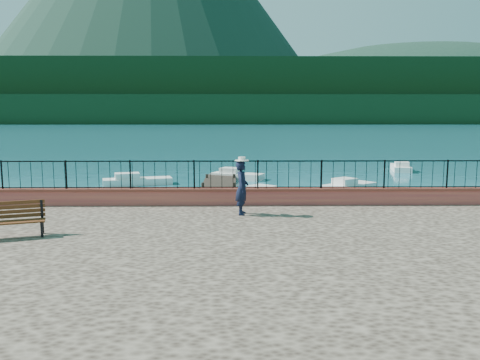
{
  "coord_description": "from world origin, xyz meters",
  "views": [
    {
      "loc": [
        -1.13,
        -12.33,
        4.22
      ],
      "look_at": [
        -0.94,
        2.0,
        2.3
      ],
      "focal_mm": 35.0,
      "sensor_mm": 36.0,
      "label": 1
    }
  ],
  "objects_px": {
    "boat_3": "(138,179)",
    "boat_0": "(130,199)",
    "boat_4": "(237,173)",
    "person": "(242,188)",
    "park_bench": "(11,227)",
    "boat_1": "(270,194)",
    "boat_2": "(350,184)",
    "boat_5": "(401,166)"
  },
  "relations": [
    {
      "from": "boat_5",
      "to": "boat_3",
      "type": "bearing_deg",
      "value": 125.08
    },
    {
      "from": "park_bench",
      "to": "boat_1",
      "type": "height_order",
      "value": "park_bench"
    },
    {
      "from": "park_bench",
      "to": "boat_2",
      "type": "bearing_deg",
      "value": 31.64
    },
    {
      "from": "boat_1",
      "to": "boat_3",
      "type": "bearing_deg",
      "value": -176.58
    },
    {
      "from": "person",
      "to": "boat_2",
      "type": "distance_m",
      "value": 14.01
    },
    {
      "from": "boat_0",
      "to": "boat_4",
      "type": "distance_m",
      "value": 11.3
    },
    {
      "from": "boat_0",
      "to": "boat_2",
      "type": "xyz_separation_m",
      "value": [
        11.64,
        4.88,
        0.0
      ]
    },
    {
      "from": "person",
      "to": "boat_4",
      "type": "distance_m",
      "value": 17.56
    },
    {
      "from": "boat_2",
      "to": "boat_5",
      "type": "xyz_separation_m",
      "value": [
        6.61,
        10.24,
        0.0
      ]
    },
    {
      "from": "boat_4",
      "to": "boat_1",
      "type": "bearing_deg",
      "value": -55.91
    },
    {
      "from": "boat_3",
      "to": "boat_5",
      "type": "height_order",
      "value": "same"
    },
    {
      "from": "boat_3",
      "to": "boat_0",
      "type": "bearing_deg",
      "value": -97.24
    },
    {
      "from": "boat_1",
      "to": "boat_3",
      "type": "relative_size",
      "value": 0.83
    },
    {
      "from": "boat_2",
      "to": "boat_4",
      "type": "distance_m",
      "value": 8.32
    },
    {
      "from": "boat_1",
      "to": "boat_3",
      "type": "xyz_separation_m",
      "value": [
        -7.91,
        6.1,
        0.0
      ]
    },
    {
      "from": "person",
      "to": "boat_0",
      "type": "relative_size",
      "value": 0.45
    },
    {
      "from": "park_bench",
      "to": "person",
      "type": "distance_m",
      "value": 6.54
    },
    {
      "from": "person",
      "to": "boat_5",
      "type": "bearing_deg",
      "value": -25.06
    },
    {
      "from": "person",
      "to": "boat_5",
      "type": "distance_m",
      "value": 26.13
    },
    {
      "from": "park_bench",
      "to": "boat_3",
      "type": "distance_m",
      "value": 17.69
    },
    {
      "from": "boat_3",
      "to": "boat_4",
      "type": "xyz_separation_m",
      "value": [
        6.31,
        2.6,
        0.0
      ]
    },
    {
      "from": "boat_4",
      "to": "boat_2",
      "type": "bearing_deg",
      "value": -14.87
    },
    {
      "from": "park_bench",
      "to": "boat_3",
      "type": "height_order",
      "value": "park_bench"
    },
    {
      "from": "person",
      "to": "boat_1",
      "type": "height_order",
      "value": "person"
    },
    {
      "from": "boat_2",
      "to": "boat_4",
      "type": "height_order",
      "value": "same"
    },
    {
      "from": "park_bench",
      "to": "person",
      "type": "relative_size",
      "value": 1.0
    },
    {
      "from": "person",
      "to": "boat_0",
      "type": "xyz_separation_m",
      "value": [
        -5.14,
        7.42,
        -1.65
      ]
    },
    {
      "from": "boat_1",
      "to": "boat_2",
      "type": "bearing_deg",
      "value": 76.66
    },
    {
      "from": "person",
      "to": "boat_5",
      "type": "height_order",
      "value": "person"
    },
    {
      "from": "boat_0",
      "to": "boat_2",
      "type": "bearing_deg",
      "value": 7.24
    },
    {
      "from": "boat_2",
      "to": "park_bench",
      "type": "bearing_deg",
      "value": -166.1
    },
    {
      "from": "boat_0",
      "to": "boat_3",
      "type": "distance_m",
      "value": 7.56
    },
    {
      "from": "person",
      "to": "boat_4",
      "type": "xyz_separation_m",
      "value": [
        -0.01,
        17.48,
        -1.65
      ]
    },
    {
      "from": "boat_1",
      "to": "boat_4",
      "type": "relative_size",
      "value": 0.99
    },
    {
      "from": "boat_4",
      "to": "person",
      "type": "bearing_deg",
      "value": -66.32
    },
    {
      "from": "park_bench",
      "to": "boat_4",
      "type": "bearing_deg",
      "value": 54.87
    },
    {
      "from": "person",
      "to": "boat_3",
      "type": "relative_size",
      "value": 0.4
    },
    {
      "from": "boat_0",
      "to": "boat_4",
      "type": "bearing_deg",
      "value": 47.46
    },
    {
      "from": "person",
      "to": "boat_3",
      "type": "xyz_separation_m",
      "value": [
        -6.32,
        14.88,
        -1.65
      ]
    },
    {
      "from": "boat_1",
      "to": "person",
      "type": "bearing_deg",
      "value": -59.23
    },
    {
      "from": "boat_1",
      "to": "boat_5",
      "type": "relative_size",
      "value": 0.96
    },
    {
      "from": "boat_2",
      "to": "boat_4",
      "type": "xyz_separation_m",
      "value": [
        -6.51,
        5.18,
        0.0
      ]
    }
  ]
}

